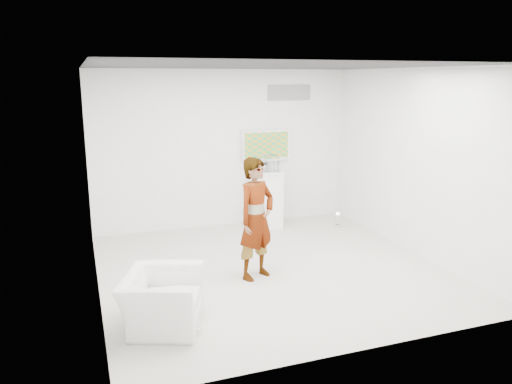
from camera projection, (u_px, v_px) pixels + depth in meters
room at (271, 172)px, 7.26m from camera, size 5.01×5.01×3.00m
tv at (266, 145)px, 9.77m from camera, size 1.00×0.08×0.60m
logo_decal at (289, 93)px, 9.75m from camera, size 0.90×0.02×0.30m
person at (256, 219)px, 7.10m from camera, size 0.76×0.66×1.76m
armchair at (162, 300)px, 5.80m from camera, size 1.15×1.22×0.64m
pedestal at (270, 199)px, 9.65m from camera, size 0.66×0.66×1.10m
floor_uplight at (338, 220)px, 9.71m from camera, size 0.23×0.23×0.27m
vitrine at (270, 163)px, 9.49m from camera, size 0.37×0.37×0.30m
console at (270, 166)px, 9.50m from camera, size 0.06×0.15×0.20m
wii_remote at (261, 167)px, 7.22m from camera, size 0.07×0.16×0.04m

